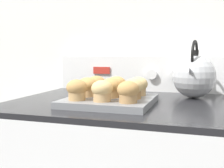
{
  "coord_description": "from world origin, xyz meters",
  "views": [
    {
      "loc": [
        0.28,
        -0.65,
        1.05
      ],
      "look_at": [
        -0.01,
        0.27,
        0.95
      ],
      "focal_mm": 45.0,
      "sensor_mm": 36.0,
      "label": 1
    }
  ],
  "objects": [
    {
      "name": "muffin_r1_c0",
      "position": [
        -0.1,
        0.26,
        0.94
      ],
      "size": [
        0.07,
        0.07,
        0.07
      ],
      "color": "tan",
      "rests_on": "muffin_pan"
    },
    {
      "name": "muffin_pan",
      "position": [
        -0.01,
        0.26,
        0.89
      ],
      "size": [
        0.29,
        0.29,
        0.02
      ],
      "color": "slate",
      "rests_on": "stove_range"
    },
    {
      "name": "muffin_r2_c1",
      "position": [
        -0.02,
        0.34,
        0.94
      ],
      "size": [
        0.07,
        0.07,
        0.07
      ],
      "color": "tan",
      "rests_on": "muffin_pan"
    },
    {
      "name": "muffin_r0_c0",
      "position": [
        -0.1,
        0.18,
        0.94
      ],
      "size": [
        0.07,
        0.07,
        0.07
      ],
      "color": "tan",
      "rests_on": "muffin_pan"
    },
    {
      "name": "tea_kettle",
      "position": [
        0.26,
        0.49,
        0.97
      ],
      "size": [
        0.17,
        0.2,
        0.23
      ],
      "color": "#ADAFB5",
      "rests_on": "stove_range"
    },
    {
      "name": "wall_back",
      "position": [
        0.0,
        0.7,
        1.2
      ],
      "size": [
        8.0,
        0.05,
        2.4
      ],
      "color": "silver",
      "rests_on": "ground_plane"
    },
    {
      "name": "muffin_r0_c2",
      "position": [
        0.07,
        0.18,
        0.94
      ],
      "size": [
        0.07,
        0.07,
        0.07
      ],
      "color": "#A37A4C",
      "rests_on": "muffin_pan"
    },
    {
      "name": "muffin_r2_c2",
      "position": [
        0.07,
        0.34,
        0.94
      ],
      "size": [
        0.07,
        0.07,
        0.07
      ],
      "color": "tan",
      "rests_on": "muffin_pan"
    },
    {
      "name": "muffin_r0_c1",
      "position": [
        -0.01,
        0.18,
        0.94
      ],
      "size": [
        0.07,
        0.07,
        0.07
      ],
      "color": "tan",
      "rests_on": "muffin_pan"
    },
    {
      "name": "muffin_r1_c2",
      "position": [
        0.07,
        0.26,
        0.94
      ],
      "size": [
        0.07,
        0.07,
        0.07
      ],
      "color": "olive",
      "rests_on": "muffin_pan"
    },
    {
      "name": "control_panel",
      "position": [
        0.0,
        0.65,
        0.96
      ],
      "size": [
        0.77,
        0.07,
        0.16
      ],
      "color": "white",
      "rests_on": "stove_range"
    },
    {
      "name": "muffin_r1_c1",
      "position": [
        -0.01,
        0.26,
        0.94
      ],
      "size": [
        0.07,
        0.07,
        0.07
      ],
      "color": "tan",
      "rests_on": "muffin_pan"
    },
    {
      "name": "muffin_r2_c0",
      "position": [
        -0.09,
        0.34,
        0.94
      ],
      "size": [
        0.07,
        0.07,
        0.07
      ],
      "color": "tan",
      "rests_on": "muffin_pan"
    }
  ]
}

